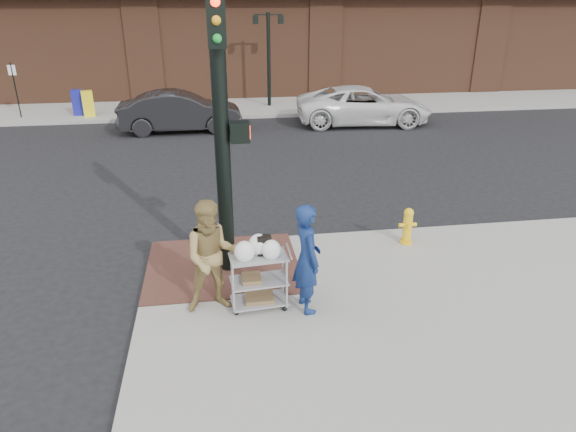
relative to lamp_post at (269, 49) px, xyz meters
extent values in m
plane|color=black|center=(-2.00, -16.00, -2.62)|extent=(220.00, 220.00, 0.00)
cube|color=gray|center=(10.50, 16.00, -2.54)|extent=(65.00, 36.00, 0.15)
cube|color=#492B22|center=(-2.60, -15.10, -2.46)|extent=(2.80, 2.40, 0.01)
cylinder|color=black|center=(0.00, 0.00, -0.47)|extent=(0.16, 0.16, 4.00)
cube|color=black|center=(0.00, 0.00, 1.43)|extent=(1.20, 0.06, 0.06)
cube|color=black|center=(-0.55, 0.00, 1.23)|extent=(0.22, 0.22, 0.35)
cube|color=black|center=(0.55, 0.00, 1.23)|extent=(0.22, 0.22, 0.35)
cylinder|color=black|center=(-10.50, -1.00, -1.37)|extent=(0.05, 0.05, 2.20)
cylinder|color=black|center=(-2.50, -15.20, 0.03)|extent=(0.26, 0.26, 5.00)
cube|color=black|center=(-2.20, -15.20, 0.08)|extent=(0.32, 0.28, 0.34)
cube|color=#FF260C|center=(-2.04, -15.20, 0.08)|extent=(0.02, 0.18, 0.22)
cube|color=black|center=(-2.50, -15.48, 1.83)|extent=(0.28, 0.18, 0.80)
imported|color=navy|center=(-1.31, -16.71, -1.57)|extent=(0.52, 0.71, 1.79)
imported|color=olive|center=(-2.76, -16.49, -1.55)|extent=(0.95, 0.77, 1.84)
imported|color=black|center=(-3.83, -3.82, -1.86)|extent=(4.62, 1.69, 1.51)
imported|color=silver|center=(3.40, -3.62, -1.87)|extent=(5.54, 2.90, 1.49)
cube|color=gray|center=(-2.06, -16.56, -1.57)|extent=(0.93, 0.57, 0.03)
cube|color=gray|center=(-2.06, -16.56, -1.99)|extent=(0.93, 0.57, 0.03)
cube|color=gray|center=(-2.06, -16.56, -2.36)|extent=(0.93, 0.57, 0.03)
cube|color=black|center=(-1.96, -16.51, -1.41)|extent=(0.22, 0.14, 0.32)
cube|color=brown|center=(-2.17, -16.56, -1.94)|extent=(0.30, 0.34, 0.08)
cube|color=brown|center=(-2.06, -16.56, -2.31)|extent=(0.45, 0.36, 0.07)
cylinder|color=yellow|center=(1.12, -14.68, -2.43)|extent=(0.25, 0.25, 0.07)
cylinder|color=yellow|center=(1.12, -14.68, -2.11)|extent=(0.18, 0.18, 0.56)
sphere|color=yellow|center=(1.12, -14.68, -1.80)|extent=(0.20, 0.20, 0.20)
cylinder|color=yellow|center=(1.12, -14.68, -2.06)|extent=(0.36, 0.08, 0.08)
cube|color=yellow|center=(-7.72, -1.22, -1.95)|extent=(0.52, 0.49, 1.04)
cube|color=#171998|center=(-8.19, -0.89, -1.95)|extent=(0.48, 0.45, 1.04)
camera|label=1|loc=(-2.64, -23.61, 2.15)|focal=32.00mm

